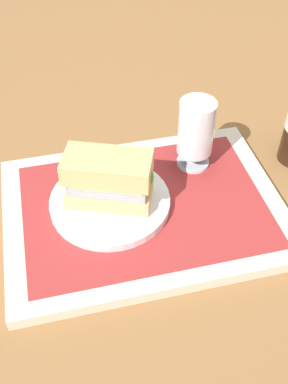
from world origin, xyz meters
name	(u,v)px	position (x,y,z in m)	size (l,w,h in m)	color
ground_plane	(144,214)	(0.00, 0.00, 0.00)	(3.00, 3.00, 0.00)	olive
tray	(144,210)	(0.00, 0.00, 0.01)	(0.44, 0.32, 0.02)	beige
placemat	(144,205)	(0.00, 0.00, 0.02)	(0.38, 0.27, 0.00)	#9E2D2D
plate	(110,202)	(-0.05, 0.01, 0.03)	(0.19, 0.19, 0.01)	white
sandwich	(111,179)	(-0.05, 0.01, 0.08)	(0.14, 0.11, 0.08)	tan
beer_glass	(196,131)	(0.11, 0.08, 0.09)	(0.06, 0.06, 0.12)	silver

